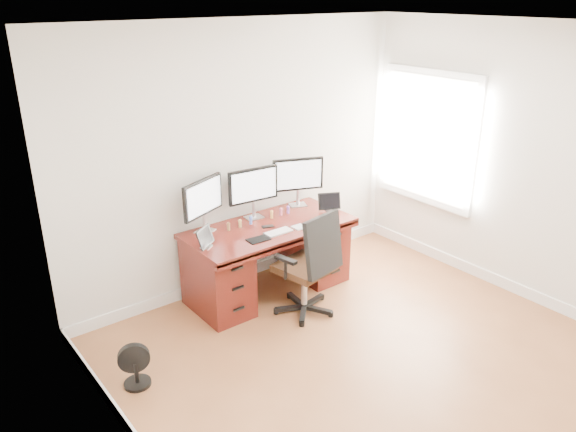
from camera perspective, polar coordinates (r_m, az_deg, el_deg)
ground at (r=4.82m, az=11.48°, el=-15.93°), size 4.50×4.50×0.00m
back_wall at (r=5.73m, az=-4.64°, el=5.93°), size 4.00×0.10×2.70m
right_wall at (r=5.81m, az=24.83°, el=4.18°), size 0.10×4.50×2.70m
desk at (r=5.75m, az=-2.03°, el=-4.10°), size 1.70×0.80×0.75m
office_chair at (r=5.39m, az=2.07°, el=-6.62°), size 0.65×0.65×1.06m
floor_fan at (r=4.73m, az=-15.22°, el=-14.50°), size 0.25×0.22×0.37m
monitor_left at (r=5.38m, az=-8.62°, el=1.71°), size 0.52×0.24×0.53m
monitor_center at (r=5.67m, az=-3.54°, el=2.97°), size 0.55×0.16×0.53m
monitor_right at (r=6.00m, az=1.03°, el=4.09°), size 0.52×0.24×0.53m
tablet_left at (r=5.14m, az=-8.35°, el=-2.29°), size 0.24×0.19×0.19m
tablet_right at (r=5.96m, az=4.27°, el=1.36°), size 0.24×0.17×0.19m
keyboard at (r=5.42m, az=-0.99°, el=-1.64°), size 0.28×0.12×0.01m
trackpad at (r=5.54m, az=1.15°, el=-1.13°), size 0.12×0.12×0.01m
drawing_tablet at (r=5.27m, az=-3.03°, el=-2.39°), size 0.22×0.14×0.01m
phone at (r=5.55m, az=-2.05°, el=-1.07°), size 0.13×0.09×0.01m
figurine_brown at (r=5.48m, az=-6.06°, el=-1.01°), size 0.03×0.03×0.09m
figurine_yellow at (r=5.55m, az=-4.90°, el=-0.68°), size 0.03×0.03×0.09m
figurine_blue at (r=5.61m, az=-3.80°, el=-0.37°), size 0.03×0.03×0.09m
figurine_orange at (r=5.75m, az=-1.67°, el=0.23°), size 0.03×0.03×0.09m
figurine_pink at (r=5.82m, az=-0.73°, el=0.50°), size 0.03×0.03×0.09m
figurine_purple at (r=5.87m, az=-0.00°, el=0.70°), size 0.03×0.03×0.09m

